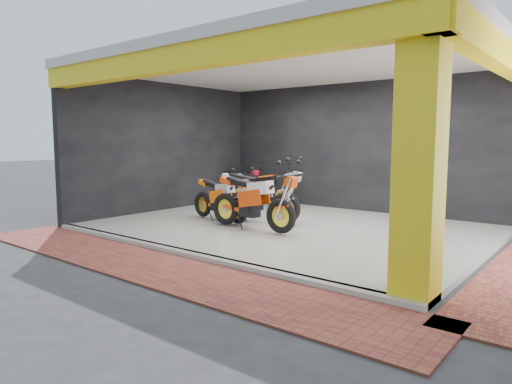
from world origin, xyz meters
The scene contains 15 objects.
ground centered at (0.00, 0.00, 0.00)m, with size 80.00×80.00×0.00m, color #2D2D30.
showroom_floor centered at (0.00, 2.00, 0.05)m, with size 8.00×6.00×0.10m, color silver.
showroom_ceiling centered at (0.00, 2.00, 3.60)m, with size 8.40×6.40×0.20m, color beige.
back_wall centered at (0.00, 5.10, 1.75)m, with size 8.20×0.20×3.50m, color black.
left_wall centered at (-4.10, 2.00, 1.75)m, with size 0.20×6.20×3.50m, color black.
corner_column centered at (3.75, -0.75, 1.75)m, with size 0.50×0.50×3.50m, color yellow.
header_beam_front centered at (0.00, -1.00, 3.30)m, with size 8.40×0.30×0.40m, color yellow.
header_beam_right centered at (4.00, 2.00, 3.30)m, with size 0.30×6.40×0.40m, color yellow.
floor_kerb centered at (0.00, -1.02, 0.05)m, with size 8.00×0.20×0.10m, color silver.
paver_front centered at (0.00, -1.80, 0.01)m, with size 9.00×1.40×0.03m, color #974831.
moto_hero centered at (0.42, 1.08, 0.81)m, with size 2.33×0.86×1.43m, color #DC3E09, non-canonical shape.
moto_row_a centered at (-0.95, 1.36, 0.71)m, with size 2.01×0.74×1.23m, color #F9620A, non-canonical shape.
moto_row_b centered at (-0.11, 2.01, 0.82)m, with size 2.37×0.88×1.45m, color #AFB1B7, non-canonical shape.
moto_row_c centered at (-1.86, 4.30, 0.70)m, with size 1.97×0.73×1.20m, color #A1A3A8, non-canonical shape.
moto_row_d centered at (-2.92, 4.20, 0.71)m, with size 2.00×0.74×1.22m, color red, non-canonical shape.
Camera 1 is at (5.62, -6.20, 1.97)m, focal length 32.00 mm.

